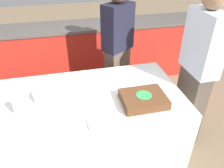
# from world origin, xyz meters

# --- Properties ---
(ground_plane) EXTENTS (14.00, 14.00, 0.00)m
(ground_plane) POSITION_xyz_m (0.00, 0.00, 0.00)
(ground_plane) COLOR #7A664C
(back_counter) EXTENTS (4.40, 0.58, 0.92)m
(back_counter) POSITION_xyz_m (0.00, 1.56, 0.46)
(back_counter) COLOR #A82319
(back_counter) RESTS_ON ground_plane
(dining_table) EXTENTS (1.77, 0.98, 0.75)m
(dining_table) POSITION_xyz_m (0.00, 0.00, 0.37)
(dining_table) COLOR silver
(dining_table) RESTS_ON ground_plane
(cake) EXTENTS (0.42, 0.35, 0.09)m
(cake) POSITION_xyz_m (0.47, -0.21, 0.79)
(cake) COLOR #B7B2AD
(cake) RESTS_ON dining_table
(plate_stack) EXTENTS (0.22, 0.22, 0.07)m
(plate_stack) POSITION_xyz_m (-0.37, 0.05, 0.79)
(plate_stack) COLOR white
(plate_stack) RESTS_ON dining_table
(wine_glass) EXTENTS (0.06, 0.06, 0.16)m
(wine_glass) POSITION_xyz_m (-0.58, -0.14, 0.86)
(wine_glass) COLOR white
(wine_glass) RESTS_ON dining_table
(side_plate_near_cake) EXTENTS (0.17, 0.17, 0.00)m
(side_plate_near_cake) POSITION_xyz_m (0.47, 0.09, 0.75)
(side_plate_near_cake) COLOR white
(side_plate_near_cake) RESTS_ON dining_table
(side_plate_right_edge) EXTENTS (0.17, 0.17, 0.00)m
(side_plate_right_edge) POSITION_xyz_m (0.68, 0.05, 0.75)
(side_plate_right_edge) COLOR white
(side_plate_right_edge) RESTS_ON dining_table
(utensil_pile) EXTENTS (0.16, 0.11, 0.02)m
(utensil_pile) POSITION_xyz_m (0.03, -0.39, 0.76)
(utensil_pile) COLOR white
(utensil_pile) RESTS_ON dining_table
(person_cutting_cake) EXTENTS (0.41, 0.36, 1.61)m
(person_cutting_cake) POSITION_xyz_m (0.47, 0.71, 0.85)
(person_cutting_cake) COLOR #4C4238
(person_cutting_cake) RESTS_ON ground_plane
(person_seated_right) EXTENTS (0.23, 0.42, 1.69)m
(person_seated_right) POSITION_xyz_m (1.11, 0.00, 0.89)
(person_seated_right) COLOR #4C4238
(person_seated_right) RESTS_ON ground_plane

